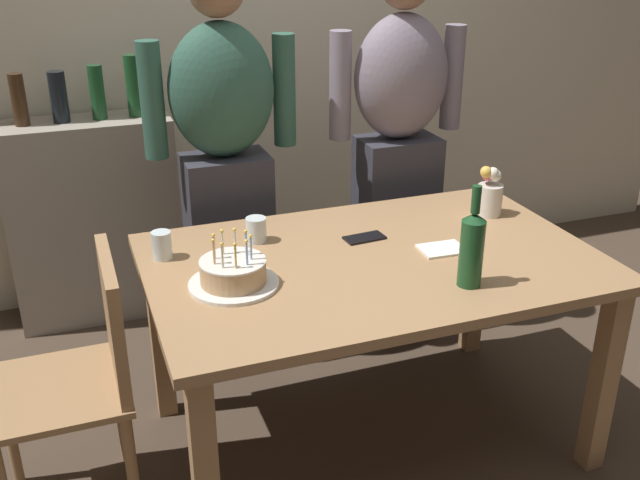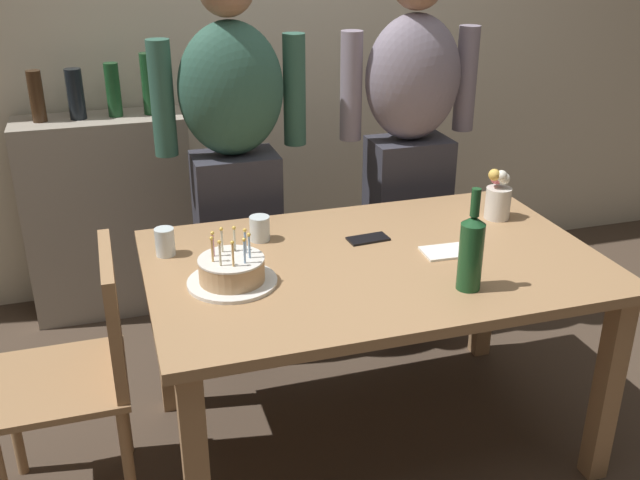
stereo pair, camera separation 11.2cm
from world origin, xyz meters
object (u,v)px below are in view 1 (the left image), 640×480
dining_chair (86,369)px  water_glass_far (256,230)px  person_man_bearded (226,167)px  napkin_stack (442,249)px  flower_vase (490,193)px  wine_bottle (472,247)px  person_woman_cardigan (398,148)px  cell_phone (364,238)px  birthday_cake (233,274)px  water_glass_near (162,245)px

dining_chair → water_glass_far: bearing=112.9°
person_man_bearded → napkin_stack: bearing=127.4°
flower_vase → napkin_stack: bearing=-144.5°
napkin_stack → person_man_bearded: bearing=127.4°
wine_bottle → person_woman_cardigan: size_ratio=0.20×
cell_phone → napkin_stack: size_ratio=0.94×
cell_phone → flower_vase: (0.54, 0.05, 0.08)m
person_woman_cardigan → cell_phone: bearing=55.0°
person_man_bearded → cell_phone: bearing=122.4°
water_glass_far → napkin_stack: water_glass_far is taller
birthday_cake → napkin_stack: birthday_cake is taller
water_glass_far → person_man_bearded: (0.00, 0.46, 0.09)m
person_woman_cardigan → birthday_cake: bearing=39.5°
water_glass_near → wine_bottle: (0.86, -0.52, 0.08)m
water_glass_near → wine_bottle: wine_bottle is taller
wine_bottle → person_man_bearded: size_ratio=0.20×
water_glass_near → flower_vase: size_ratio=0.49×
napkin_stack → flower_vase: size_ratio=0.78×
flower_vase → wine_bottle: bearing=-127.5°
wine_bottle → dining_chair: size_ratio=0.37×
napkin_stack → water_glass_far: bearing=153.2°
dining_chair → water_glass_near: bearing=128.9°
birthday_cake → cell_phone: bearing=20.1°
water_glass_far → flower_vase: (0.90, -0.06, 0.04)m
birthday_cake → dining_chair: size_ratio=0.32×
water_glass_near → napkin_stack: size_ratio=0.62×
birthday_cake → person_man_bearded: bearing=78.0°
birthday_cake → water_glass_near: size_ratio=2.95×
cell_phone → wine_bottle: bearing=-74.0°
water_glass_far → person_man_bearded: person_man_bearded is taller
wine_bottle → flower_vase: 0.62m
water_glass_far → cell_phone: water_glass_far is taller
wine_bottle → water_glass_far: bearing=134.0°
water_glass_far → flower_vase: size_ratio=0.45×
cell_phone → person_woman_cardigan: size_ratio=0.09×
dining_chair → birthday_cake: bearing=85.0°
wine_bottle → napkin_stack: wine_bottle is taller
cell_phone → flower_vase: flower_vase is taller
birthday_cake → cell_phone: (0.52, 0.19, -0.04)m
person_man_bearded → wine_bottle: bearing=117.6°
flower_vase → birthday_cake: bearing=-167.0°
water_glass_near → cell_phone: bearing=-6.8°
wine_bottle → person_woman_cardigan: person_woman_cardigan is taller
person_man_bearded → person_woman_cardigan: 0.76m
water_glass_far → flower_vase: bearing=-3.8°
birthday_cake → water_glass_near: (-0.17, 0.27, 0.01)m
napkin_stack → person_man_bearded: 0.95m
birthday_cake → dining_chair: 0.54m
cell_phone → flower_vase: bearing=1.0°
water_glass_far → dining_chair: size_ratio=0.10×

